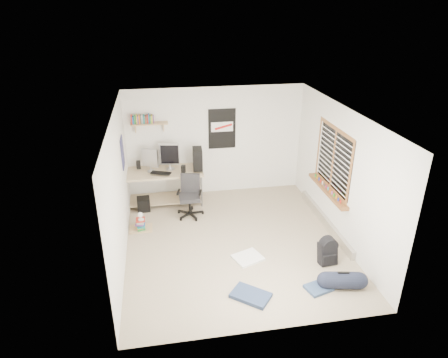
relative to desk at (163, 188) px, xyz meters
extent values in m
cube|color=gray|center=(1.26, -1.86, -0.37)|extent=(4.00, 4.50, 0.01)
cube|color=white|center=(1.26, -1.86, 2.14)|extent=(4.00, 4.50, 0.01)
cube|color=silver|center=(1.26, 0.39, 0.89)|extent=(4.00, 0.01, 2.50)
cube|color=silver|center=(-0.75, -1.86, 0.89)|extent=(0.01, 4.50, 2.50)
cube|color=silver|center=(3.26, -1.86, 0.89)|extent=(0.01, 4.50, 2.50)
cube|color=tan|center=(0.00, 0.00, 0.00)|extent=(1.94, 1.34, 0.81)
cube|color=#949499|center=(-0.23, 0.02, 0.65)|extent=(0.37, 0.25, 0.40)
cube|color=#98999D|center=(0.19, 0.07, 0.69)|extent=(0.45, 0.19, 0.48)
cube|color=black|center=(0.79, -0.05, 0.67)|extent=(0.23, 0.44, 0.45)
cube|color=black|center=(-0.02, -0.21, 0.46)|extent=(0.46, 0.30, 0.02)
cube|color=black|center=(-0.49, 0.14, 0.54)|extent=(0.10, 0.10, 0.18)
cube|color=black|center=(0.46, -0.24, 0.53)|extent=(0.11, 0.11, 0.16)
cube|color=black|center=(0.53, -0.70, 0.12)|extent=(0.71, 0.71, 0.90)
cube|color=tan|center=(-0.19, 0.28, 1.42)|extent=(0.80, 0.22, 0.24)
cube|color=black|center=(1.41, 0.37, 1.19)|extent=(0.62, 0.03, 0.92)
cube|color=navy|center=(-0.73, -0.66, 1.14)|extent=(0.02, 0.42, 0.60)
cube|color=brown|center=(3.21, -1.56, 1.08)|extent=(0.10, 1.50, 1.26)
cube|color=#B7B2A8|center=(3.21, -1.56, -0.28)|extent=(0.08, 2.50, 0.18)
cube|color=black|center=(2.73, -2.77, -0.16)|extent=(0.33, 0.27, 0.40)
cylinder|color=black|center=(2.70, -3.44, -0.22)|extent=(0.32, 0.32, 0.54)
cube|color=silver|center=(1.40, -2.43, -0.34)|extent=(0.60, 0.55, 0.04)
cube|color=#22314E|center=(1.22, -3.41, -0.33)|extent=(0.69, 0.66, 0.06)
cube|color=navy|center=(2.32, -3.41, -0.34)|extent=(0.47, 0.40, 0.05)
cube|color=#8D5F38|center=(-0.49, -1.08, -0.21)|extent=(0.43, 0.36, 0.27)
cube|color=white|center=(-0.47, -1.10, 0.02)|extent=(0.13, 0.20, 0.19)
cube|color=black|center=(-0.44, -0.29, -0.22)|extent=(0.28, 0.28, 0.30)
camera|label=1|loc=(-0.03, -8.15, 3.86)|focal=32.00mm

